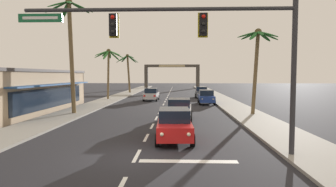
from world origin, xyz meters
name	(u,v)px	position (x,y,z in m)	size (l,w,h in m)	color
ground_plane	(136,157)	(0.00, 0.00, 0.00)	(220.00, 220.00, 0.00)	#232328
sidewalk_right	(233,106)	(7.80, 20.00, 0.07)	(3.20, 110.00, 0.14)	gray
sidewalk_left	(94,105)	(-7.80, 20.00, 0.07)	(3.20, 110.00, 0.14)	gray
lane_markings	(166,105)	(0.40, 20.84, 0.00)	(4.28, 89.10, 0.01)	silver
traffic_signal_mast	(205,39)	(2.91, 0.16, 5.01)	(11.77, 0.41, 6.98)	#2D2D33
sedan_lead_at_stop_bar	(174,124)	(1.57, 3.24, 0.85)	(2.07, 4.50, 1.68)	red
sedan_third_in_queue	(179,109)	(1.87, 9.92, 0.85)	(2.11, 4.51, 1.68)	silver
sedan_oncoming_far	(151,94)	(-1.94, 27.27, 0.85)	(2.02, 4.48, 1.68)	silver
sedan_parked_nearest_kerb	(201,92)	(5.30, 32.48, 0.85)	(2.05, 4.49, 1.68)	#4C515B
sedan_parked_mid_kerb	(206,97)	(5.13, 22.77, 0.85)	(2.01, 4.48, 1.68)	navy
palm_left_second	(70,36)	(-7.64, 12.97, 6.88)	(4.07, 3.94, 10.11)	brown
palm_left_third	(109,60)	(-7.98, 28.02, 5.53)	(4.33, 4.21, 7.12)	brown
palm_left_farthest	(128,66)	(-7.87, 42.90, 5.27)	(4.41, 4.06, 7.48)	brown
palm_right_second	(257,50)	(8.46, 12.90, 5.57)	(3.50, 3.58, 7.43)	brown
storefront_strip_left	(15,91)	(-13.51, 14.28, 2.00)	(8.29, 17.82, 3.99)	tan
town_gateway_arch	(172,73)	(0.00, 64.05, 4.06)	(14.48, 0.90, 6.22)	#423D38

